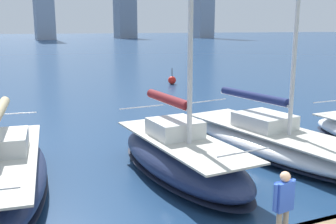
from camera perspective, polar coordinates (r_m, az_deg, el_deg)
The scene contains 5 objects.
sailboat_navy at distance 15.99m, azimuth 15.04°, elevation -3.86°, with size 4.39×9.82×12.98m.
sailboat_maroon at distance 13.11m, azimuth 1.83°, elevation -6.27°, with size 3.05×7.31×11.05m.
sailboat_tan at distance 12.76m, azimuth -23.08°, elevation -8.04°, with size 3.52×8.55×12.56m.
person_blue_shirt at distance 8.32m, azimuth 16.44°, elevation -12.28°, with size 0.57×0.24×1.56m.
channel_buoy at distance 34.48m, azimuth 0.59°, elevation 4.64°, with size 0.70×0.70×1.40m.
Camera 1 is at (5.30, 4.89, 4.92)m, focal length 42.00 mm.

